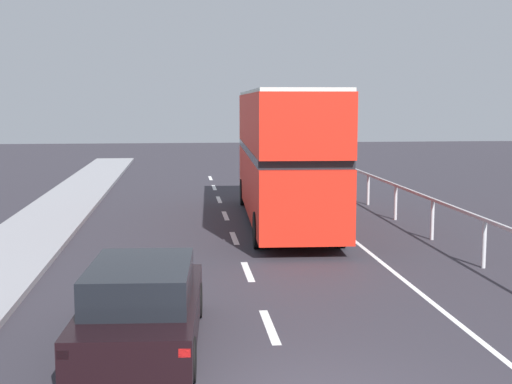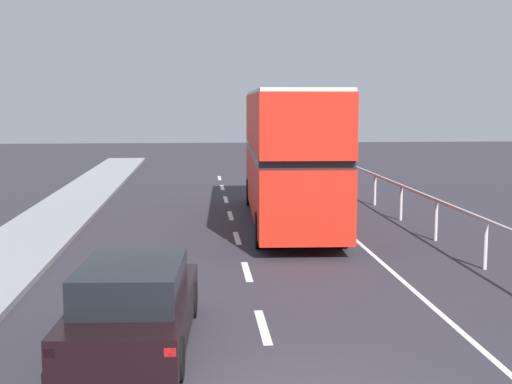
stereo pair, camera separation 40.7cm
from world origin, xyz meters
name	(u,v)px [view 1 (the left image)]	position (x,y,z in m)	size (l,w,h in m)	color
lane_paint_markings	(327,260)	(2.09, 8.42, 0.00)	(3.53, 46.00, 0.01)	silver
bridge_side_railing	(456,216)	(5.65, 9.00, 0.97)	(0.10, 42.00, 1.21)	#B5B3B9
double_decker_bus_red	(284,153)	(1.82, 14.03, 2.30)	(2.88, 11.23, 4.30)	red
hatchback_car_near	(142,306)	(-2.17, 2.56, 0.68)	(2.04, 4.53, 1.42)	black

